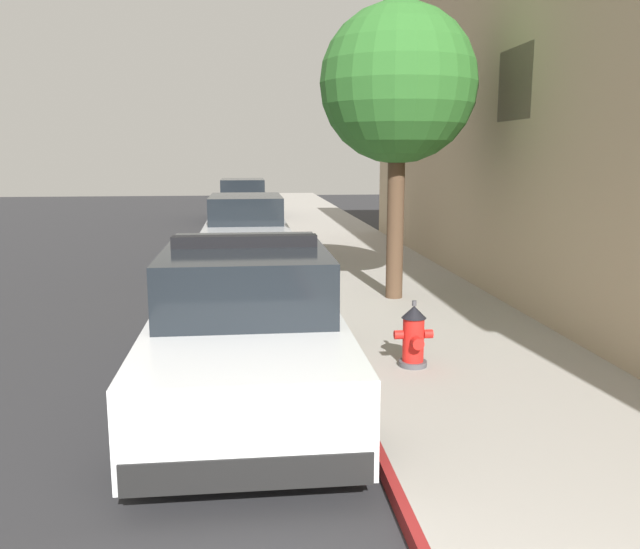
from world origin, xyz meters
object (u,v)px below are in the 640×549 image
street_tree (398,86)px  parked_car_silver_ahead (246,231)px  fire_hydrant (414,336)px  police_cruiser (246,325)px  parked_car_dark_far (243,200)px

street_tree → parked_car_silver_ahead: bearing=117.4°
fire_hydrant → parked_car_silver_ahead: bearing=102.5°
police_cruiser → parked_car_dark_far: police_cruiser is taller
parked_car_silver_ahead → street_tree: (2.45, -4.73, 2.83)m
fire_hydrant → street_tree: bearing=80.7°
parked_car_silver_ahead → parked_car_dark_far: 10.48m
police_cruiser → parked_car_dark_far: bearing=90.3°
police_cruiser → street_tree: 5.44m
parked_car_silver_ahead → fire_hydrant: bearing=-77.5°
fire_hydrant → parked_car_dark_far: bearing=96.0°
parked_car_dark_far → street_tree: size_ratio=1.02×
police_cruiser → fire_hydrant: (1.87, 0.32, -0.26)m
parked_car_dark_far → fire_hydrant: bearing=-84.0°
parked_car_dark_far → fire_hydrant: (1.97, -18.83, -0.26)m
parked_car_silver_ahead → street_tree: size_ratio=1.02×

